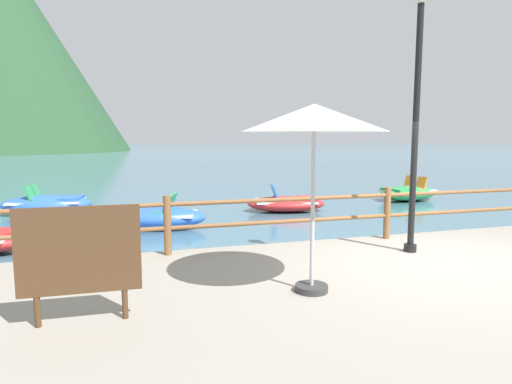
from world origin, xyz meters
name	(u,v)px	position (x,y,z in m)	size (l,w,h in m)	color
ground_plane	(172,159)	(0.00, 40.00, 0.00)	(200.00, 200.00, 0.00)	#477084
dock_railing	(387,208)	(0.00, 1.55, 0.98)	(23.92, 0.12, 0.95)	brown
lamp_post	(417,96)	(-0.16, 0.62, 2.90)	(0.28, 0.28, 4.15)	black
sign_board	(79,252)	(-5.03, -0.82, 1.13)	(1.18, 0.09, 1.19)	beige
beach_umbrella	(314,121)	(-2.46, -0.64, 2.45)	(1.70, 1.70, 2.24)	#B2B2B7
pedal_boat_0	(156,217)	(-3.90, 5.64, 0.29)	(2.72, 1.85, 0.87)	blue
pedal_boat_1	(287,203)	(0.11, 7.06, 0.25)	(2.58, 1.76, 0.82)	red
pedal_boat_2	(408,193)	(5.10, 8.03, 0.27)	(2.53, 1.80, 0.85)	green
pedal_boat_4	(47,204)	(-6.81, 8.62, 0.30)	(2.69, 1.63, 0.88)	blue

